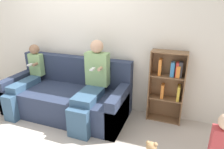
% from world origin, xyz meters
% --- Properties ---
extents(ground_plane, '(14.00, 14.00, 0.00)m').
position_xyz_m(ground_plane, '(0.00, 0.00, 0.00)').
color(ground_plane, '#BCB2A8').
extents(back_wall, '(10.00, 0.06, 2.55)m').
position_xyz_m(back_wall, '(0.00, 1.06, 1.27)').
color(back_wall, silver).
rests_on(back_wall, ground_plane).
extents(couch, '(2.12, 0.93, 0.94)m').
position_xyz_m(couch, '(-0.09, 0.57, 0.31)').
color(couch, '#28334C').
rests_on(couch, ground_plane).
extents(adult_seated, '(0.38, 0.87, 1.31)m').
position_xyz_m(adult_seated, '(0.44, 0.47, 0.67)').
color(adult_seated, '#335170').
rests_on(adult_seated, ground_plane).
extents(child_seated, '(0.26, 0.88, 1.14)m').
position_xyz_m(child_seated, '(-0.82, 0.42, 0.57)').
color(child_seated, '#335170').
rests_on(child_seated, ground_plane).
extents(toddler_standing, '(0.24, 0.18, 0.80)m').
position_xyz_m(toddler_standing, '(2.24, -0.07, 0.42)').
color(toddler_standing, '#70665B').
rests_on(toddler_standing, ground_plane).
extents(bookshelf, '(0.54, 0.23, 1.17)m').
position_xyz_m(bookshelf, '(1.56, 0.94, 0.64)').
color(bookshelf, brown).
rests_on(bookshelf, ground_plane).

